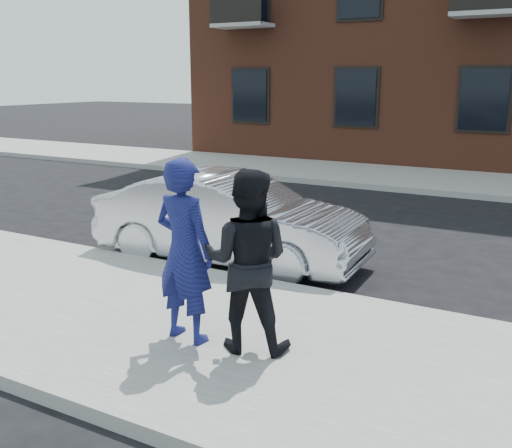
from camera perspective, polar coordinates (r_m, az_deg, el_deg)
The scene contains 8 objects.
ground at distance 6.58m, azimuth 0.23°, elevation -11.45°, with size 100.00×100.00×0.00m, color black.
near_sidewalk at distance 6.35m, azimuth -0.88°, elevation -11.68°, with size 50.00×3.50×0.15m, color gray.
near_curb at distance 7.84m, azimuth 5.77°, elevation -6.68°, with size 50.00×0.10×0.15m, color #999691.
far_sidewalk at distance 16.93m, azimuth 19.06°, elevation 3.75°, with size 50.00×3.50×0.15m, color gray.
far_curb at distance 15.19m, azimuth 17.80°, elevation 2.76°, with size 50.00×0.10×0.15m, color #999691.
silver_sedan at distance 9.16m, azimuth -2.52°, elevation 0.45°, with size 1.47×4.22×1.39m, color #B7BABF.
man_hoodie at distance 6.10m, azimuth -6.83°, elevation -2.54°, with size 0.73×0.55×1.90m.
man_peacoat at distance 5.86m, azimuth -0.84°, elevation -3.54°, with size 1.06×0.93×1.82m.
Camera 1 is at (2.88, -5.21, 2.81)m, focal length 42.00 mm.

